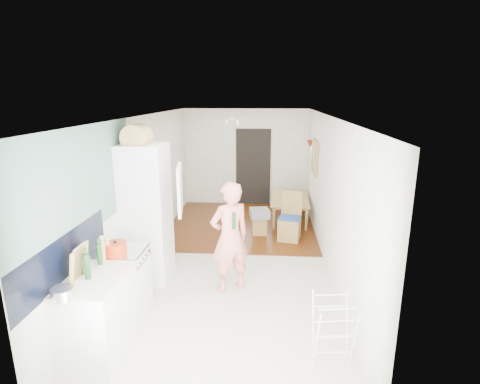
# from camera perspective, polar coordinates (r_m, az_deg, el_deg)

# --- Properties ---
(room_shell) EXTENTS (3.20, 7.00, 2.50)m
(room_shell) POSITION_cam_1_polar(r_m,az_deg,el_deg) (6.35, -1.02, 0.07)
(room_shell) COLOR white
(room_shell) RESTS_ON ground
(floor) EXTENTS (3.20, 7.00, 0.01)m
(floor) POSITION_cam_1_polar(r_m,az_deg,el_deg) (6.77, -0.97, -10.22)
(floor) COLOR beige
(floor) RESTS_ON ground
(wood_floor_overlay) EXTENTS (3.20, 3.30, 0.01)m
(wood_floor_overlay) POSITION_cam_1_polar(r_m,az_deg,el_deg) (8.48, 0.16, -4.92)
(wood_floor_overlay) COLOR #5E2E08
(wood_floor_overlay) RESTS_ON room_shell
(sage_wall_panel) EXTENTS (0.02, 3.00, 1.30)m
(sage_wall_panel) POSITION_cam_1_polar(r_m,az_deg,el_deg) (4.75, -22.87, 1.34)
(sage_wall_panel) COLOR slate
(sage_wall_panel) RESTS_ON room_shell
(tile_splashback) EXTENTS (0.02, 1.90, 0.50)m
(tile_splashback) POSITION_cam_1_polar(r_m,az_deg,el_deg) (4.50, -25.06, -9.01)
(tile_splashback) COLOR black
(tile_splashback) RESTS_ON room_shell
(doorway_recess) EXTENTS (0.90, 0.04, 2.00)m
(doorway_recess) POSITION_cam_1_polar(r_m,az_deg,el_deg) (9.78, 2.02, 3.78)
(doorway_recess) COLOR black
(doorway_recess) RESTS_ON room_shell
(base_cabinet) EXTENTS (0.60, 0.90, 0.86)m
(base_cabinet) POSITION_cam_1_polar(r_m,az_deg,el_deg) (4.70, -20.89, -17.42)
(base_cabinet) COLOR white
(base_cabinet) RESTS_ON room_shell
(worktop) EXTENTS (0.62, 0.92, 0.06)m
(worktop) POSITION_cam_1_polar(r_m,az_deg,el_deg) (4.48, -21.43, -12.40)
(worktop) COLOR #F4E5D0
(worktop) RESTS_ON room_shell
(range_cooker) EXTENTS (0.60, 0.60, 0.88)m
(range_cooker) POSITION_cam_1_polar(r_m,az_deg,el_deg) (5.29, -17.45, -13.20)
(range_cooker) COLOR white
(range_cooker) RESTS_ON room_shell
(cooker_top) EXTENTS (0.60, 0.60, 0.04)m
(cooker_top) POSITION_cam_1_polar(r_m,az_deg,el_deg) (5.09, -17.84, -8.61)
(cooker_top) COLOR silver
(cooker_top) RESTS_ON room_shell
(fridge_housing) EXTENTS (0.66, 0.66, 2.15)m
(fridge_housing) POSITION_cam_1_polar(r_m,az_deg,el_deg) (5.92, -14.08, -3.25)
(fridge_housing) COLOR white
(fridge_housing) RESTS_ON room_shell
(fridge_door) EXTENTS (0.14, 0.56, 0.70)m
(fridge_door) POSITION_cam_1_polar(r_m,az_deg,el_deg) (5.34, -9.17, 0.39)
(fridge_door) COLOR white
(fridge_door) RESTS_ON room_shell
(fridge_interior) EXTENTS (0.02, 0.52, 0.66)m
(fridge_interior) POSITION_cam_1_polar(r_m,az_deg,el_deg) (5.70, -11.42, 1.19)
(fridge_interior) COLOR white
(fridge_interior) RESTS_ON room_shell
(pinboard) EXTENTS (0.03, 0.90, 0.70)m
(pinboard) POSITION_cam_1_polar(r_m,az_deg,el_deg) (8.18, 11.35, 5.26)
(pinboard) COLOR tan
(pinboard) RESTS_ON room_shell
(pinboard_frame) EXTENTS (0.00, 0.94, 0.74)m
(pinboard_frame) POSITION_cam_1_polar(r_m,az_deg,el_deg) (8.18, 11.24, 5.26)
(pinboard_frame) COLOR #A27E45
(pinboard_frame) RESTS_ON room_shell
(wall_sconce) EXTENTS (0.18, 0.18, 0.16)m
(wall_sconce) POSITION_cam_1_polar(r_m,az_deg,el_deg) (8.79, 10.65, 7.25)
(wall_sconce) COLOR maroon
(wall_sconce) RESTS_ON room_shell
(person) EXTENTS (0.86, 0.77, 1.97)m
(person) POSITION_cam_1_polar(r_m,az_deg,el_deg) (5.43, -1.57, -5.45)
(person) COLOR #F78678
(person) RESTS_ON floor
(dining_table) EXTENTS (0.77, 1.32, 0.45)m
(dining_table) POSITION_cam_1_polar(r_m,az_deg,el_deg) (8.77, 7.77, -2.86)
(dining_table) COLOR #A27E45
(dining_table) RESTS_ON floor
(dining_chair) EXTENTS (0.49, 0.49, 0.97)m
(dining_chair) POSITION_cam_1_polar(r_m,az_deg,el_deg) (7.51, 7.60, -3.80)
(dining_chair) COLOR #A27E45
(dining_chair) RESTS_ON floor
(stool) EXTENTS (0.32, 0.32, 0.38)m
(stool) POSITION_cam_1_polar(r_m,az_deg,el_deg) (7.85, 2.98, -5.15)
(stool) COLOR #A27E45
(stool) RESTS_ON floor
(grey_drape) EXTENTS (0.45, 0.45, 0.17)m
(grey_drape) POSITION_cam_1_polar(r_m,az_deg,el_deg) (7.74, 2.99, -3.25)
(grey_drape) COLOR gray
(grey_drape) RESTS_ON stool
(drying_rack) EXTENTS (0.44, 0.40, 0.76)m
(drying_rack) POSITION_cam_1_polar(r_m,az_deg,el_deg) (4.40, 13.93, -19.99)
(drying_rack) COLOR white
(drying_rack) RESTS_ON floor
(bread_bin) EXTENTS (0.44, 0.42, 0.21)m
(bread_bin) POSITION_cam_1_polar(r_m,az_deg,el_deg) (5.63, -15.45, 8.06)
(bread_bin) COLOR tan
(bread_bin) RESTS_ON fridge_housing
(red_casserole) EXTENTS (0.31, 0.31, 0.16)m
(red_casserole) POSITION_cam_1_polar(r_m,az_deg,el_deg) (4.92, -18.41, -8.23)
(red_casserole) COLOR red
(red_casserole) RESTS_ON cooker_top
(steel_pan) EXTENTS (0.27, 0.27, 0.11)m
(steel_pan) POSITION_cam_1_polar(r_m,az_deg,el_deg) (4.15, -25.39, -13.76)
(steel_pan) COLOR silver
(steel_pan) RESTS_ON worktop
(held_bottle) EXTENTS (0.05, 0.05, 0.25)m
(held_bottle) POSITION_cam_1_polar(r_m,az_deg,el_deg) (5.28, -0.94, -4.38)
(held_bottle) COLOR #173F1B
(held_bottle) RESTS_ON person
(bottle_a) EXTENTS (0.08, 0.08, 0.29)m
(bottle_a) POSITION_cam_1_polar(r_m,az_deg,el_deg) (4.41, -22.27, -10.44)
(bottle_a) COLOR #173F1B
(bottle_a) RESTS_ON worktop
(bottle_b) EXTENTS (0.07, 0.07, 0.26)m
(bottle_b) POSITION_cam_1_polar(r_m,az_deg,el_deg) (4.71, -20.68, -8.87)
(bottle_b) COLOR #173F1B
(bottle_b) RESTS_ON worktop
(bottle_c) EXTENTS (0.09, 0.09, 0.20)m
(bottle_c) POSITION_cam_1_polar(r_m,az_deg,el_deg) (4.53, -22.33, -10.37)
(bottle_c) COLOR silver
(bottle_c) RESTS_ON worktop
(pepper_mill_front) EXTENTS (0.07, 0.07, 0.20)m
(pepper_mill_front) POSITION_cam_1_polar(r_m,az_deg,el_deg) (4.88, -19.48, -8.25)
(pepper_mill_front) COLOR tan
(pepper_mill_front) RESTS_ON worktop
(pepper_mill_back) EXTENTS (0.07, 0.07, 0.24)m
(pepper_mill_back) POSITION_cam_1_polar(r_m,az_deg,el_deg) (4.82, -20.19, -8.35)
(pepper_mill_back) COLOR tan
(pepper_mill_back) RESTS_ON worktop
(chopping_boards) EXTENTS (0.12, 0.27, 0.37)m
(chopping_boards) POSITION_cam_1_polar(r_m,az_deg,el_deg) (4.43, -23.35, -9.78)
(chopping_boards) COLOR tan
(chopping_boards) RESTS_ON worktop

